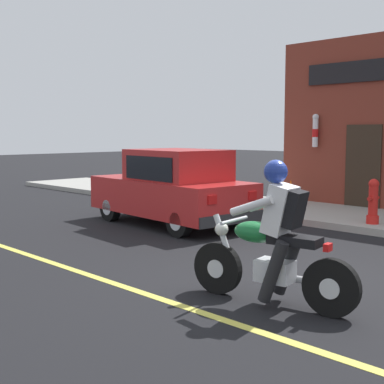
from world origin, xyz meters
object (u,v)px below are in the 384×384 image
(motorcycle_with_rider, at_px, (273,245))
(fire_hydrant, at_px, (373,202))
(car_hatchback, at_px, (172,188))
(traffic_cone, at_px, (291,192))

(motorcycle_with_rider, bearing_deg, fire_hydrant, 15.01)
(motorcycle_with_rider, distance_m, fire_hydrant, 5.23)
(car_hatchback, bearing_deg, motorcycle_with_rider, -120.55)
(motorcycle_with_rider, distance_m, traffic_cone, 7.66)
(motorcycle_with_rider, xyz_separation_m, fire_hydrant, (5.05, 1.35, -0.11))
(motorcycle_with_rider, relative_size, car_hatchback, 0.51)
(car_hatchback, xyz_separation_m, fire_hydrant, (2.33, -3.25, -0.19))
(motorcycle_with_rider, bearing_deg, car_hatchback, 59.45)
(fire_hydrant, height_order, traffic_cone, fire_hydrant)
(motorcycle_with_rider, distance_m, car_hatchback, 5.34)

